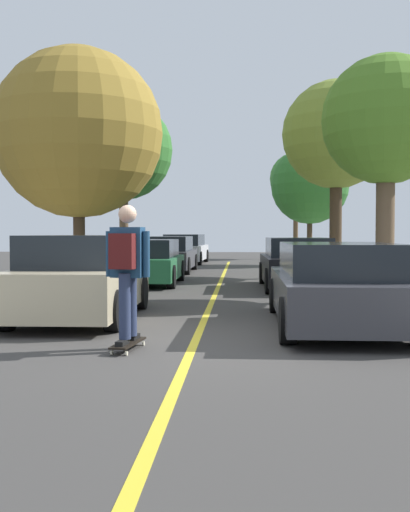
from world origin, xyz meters
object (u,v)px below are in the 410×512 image
Objects in this scene: parked_car_left_farthest at (185,249)px; street_tree_right_farthest at (296,179)px; skateboard at (128,343)px; parked_car_left_far at (169,254)px; parked_car_right_nearest at (337,285)px; parked_car_right_near at (297,264)px; street_tree_left_near at (123,151)px; parked_car_left_near at (146,262)px; street_tree_left_nearest at (78,133)px; street_tree_right_far at (310,185)px; street_tree_right_nearest at (386,122)px; skateboarder at (127,265)px; street_tree_right_near at (336,135)px; parked_car_left_nearest at (81,278)px.

parked_car_left_farthest is 0.78× the size of street_tree_right_farthest.
parked_car_left_far is at bearing 94.92° from skateboard.
skateboard is at bearing -85.08° from parked_car_left_far.
parked_car_right_nearest is 1.05× the size of parked_car_right_near.
parked_car_left_far is at bearing 122.47° from parked_car_right_near.
skateboard is at bearing -78.79° from street_tree_left_near.
street_tree_left_nearest is (-1.65, -1.19, 3.55)m from parked_car_left_near.
skateboard is at bearing -102.53° from street_tree_right_far.
street_tree_left_near is at bearing 129.75° from street_tree_right_nearest.
street_tree_left_near reaches higher than skateboard.
parked_car_left_far is 14.27m from street_tree_right_farthest.
parked_car_left_far is 6.75m from parked_car_left_farthest.
parked_car_left_farthest is 0.88× the size of street_tree_right_far.
skateboard is 0.50× the size of skateboarder.
street_tree_right_far is (0.00, 7.72, -1.05)m from street_tree_right_near.
parked_car_left_nearest is 2.39× the size of skateboarder.
parked_car_right_near is at bearing 89.99° from parked_car_right_nearest.
parked_car_left_near is 7.85m from street_tree_right_nearest.
skateboarder is (1.33, -2.80, 0.38)m from parked_car_left_nearest.
skateboard is (-4.60, -12.97, -4.66)m from street_tree_right_near.
street_tree_left_nearest is at bearing -90.00° from street_tree_left_near.
parked_car_right_nearest is at bearing 35.40° from skateboard.
parked_car_right_near is 6.06m from street_tree_right_near.
parked_car_right_nearest is at bearing -113.11° from street_tree_right_nearest.
parked_car_right_nearest is at bearing -48.23° from street_tree_left_nearest.
parked_car_left_nearest reaches higher than parked_car_left_farthest.
parked_car_left_farthest is at bearing 101.98° from parked_car_right_nearest.
street_tree_right_near is at bearing 70.47° from skateboard.
parked_car_right_nearest is 26.16m from street_tree_right_farthest.
street_tree_right_nearest is at bearing 52.36° from skateboard.
parked_car_left_near is 8.93m from parked_car_right_nearest.
street_tree_right_far is at bearing 61.10° from parked_car_left_near.
parked_car_right_near is 0.71× the size of street_tree_left_near.
skateboarder reaches higher than skateboard.
street_tree_left_nearest is 10.11m from skateboard.
street_tree_right_farthest is at bearing 80.64° from skateboarder.
parked_car_left_far is at bearing 94.89° from skateboarder.
street_tree_right_near reaches higher than street_tree_right_nearest.
street_tree_left_nearest is at bearing 159.88° from street_tree_right_nearest.
street_tree_right_farthest reaches higher than street_tree_right_nearest.
parked_car_left_far is 15.64m from skateboarder.
street_tree_right_farthest is (5.94, 25.13, 3.92)m from parked_car_left_nearest.
street_tree_left_near is at bearing -164.45° from parked_car_left_far.
street_tree_right_farthest is at bearing 76.71° from parked_car_left_nearest.
street_tree_right_farthest is 3.46× the size of skateboarder.
parked_car_right_near is 6.91m from street_tree_left_nearest.
street_tree_right_nearest is (5.94, -9.58, 3.24)m from parked_car_left_far.
parked_car_right_near is at bearing -111.63° from street_tree_right_near.
parked_car_left_nearest is 19.11m from street_tree_right_far.
parked_car_right_nearest is at bearing -90.01° from parked_car_right_near.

